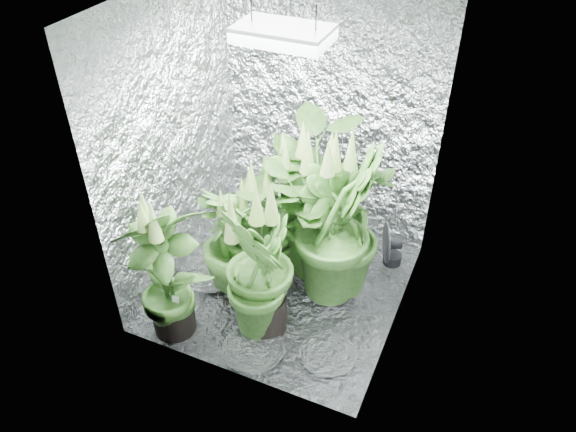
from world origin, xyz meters
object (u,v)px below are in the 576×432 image
(plant_b, at_px, (295,200))
(circulation_fan, at_px, (390,247))
(plant_g, at_px, (260,272))
(plant_e, at_px, (316,207))
(plant_d, at_px, (232,242))
(grow_lamp, at_px, (283,34))
(plant_a, at_px, (262,222))
(plant_c, at_px, (339,226))
(plant_f, at_px, (166,270))

(plant_b, height_order, circulation_fan, plant_b)
(plant_g, bearing_deg, circulation_fan, 58.01)
(circulation_fan, bearing_deg, plant_g, -144.91)
(plant_e, height_order, plant_g, plant_e)
(plant_d, bearing_deg, grow_lamp, 16.85)
(circulation_fan, bearing_deg, plant_e, -174.20)
(plant_a, height_order, plant_d, plant_a)
(grow_lamp, relative_size, plant_e, 0.42)
(grow_lamp, xyz_separation_m, plant_g, (0.02, -0.39, -1.34))
(plant_c, distance_m, circulation_fan, 0.66)
(grow_lamp, relative_size, plant_b, 0.50)
(plant_b, xyz_separation_m, plant_d, (-0.24, -0.52, -0.08))
(plant_f, relative_size, plant_g, 1.03)
(plant_b, distance_m, plant_f, 1.13)
(plant_a, relative_size, plant_b, 0.96)
(plant_b, bearing_deg, plant_a, -108.37)
(grow_lamp, distance_m, plant_b, 1.43)
(plant_e, distance_m, plant_f, 1.11)
(grow_lamp, distance_m, plant_f, 1.54)
(plant_b, xyz_separation_m, plant_g, (0.12, -0.81, 0.02))
(plant_d, distance_m, plant_f, 0.58)
(plant_b, height_order, plant_d, plant_b)
(plant_b, xyz_separation_m, plant_f, (-0.40, -1.06, 0.06))
(plant_b, height_order, plant_f, plant_f)
(plant_c, distance_m, plant_f, 1.14)
(plant_f, height_order, plant_g, plant_f)
(plant_d, distance_m, plant_g, 0.47)
(plant_c, xyz_separation_m, plant_e, (-0.23, 0.15, -0.02))
(plant_c, relative_size, plant_g, 1.13)
(plant_g, bearing_deg, plant_d, 141.05)
(plant_c, xyz_separation_m, circulation_fan, (0.27, 0.42, -0.43))
(plant_d, xyz_separation_m, plant_f, (-0.16, -0.54, 0.13))
(plant_c, bearing_deg, plant_e, 145.76)
(grow_lamp, xyz_separation_m, plant_c, (0.34, 0.13, -1.25))
(grow_lamp, distance_m, circulation_fan, 1.87)
(plant_g, bearing_deg, grow_lamp, 92.42)
(grow_lamp, xyz_separation_m, circulation_fan, (0.61, 0.55, -1.68))
(plant_d, height_order, plant_g, plant_g)
(circulation_fan, bearing_deg, grow_lamp, -160.74)
(plant_a, xyz_separation_m, plant_b, (0.11, 0.33, 0.01))
(grow_lamp, xyz_separation_m, plant_b, (-0.10, 0.42, -1.36))
(plant_a, distance_m, plant_g, 0.54)
(plant_f, xyz_separation_m, plant_g, (0.52, 0.25, -0.03))
(plant_c, relative_size, plant_e, 1.04)
(plant_c, height_order, plant_f, plant_c)
(plant_c, height_order, plant_g, plant_c)
(grow_lamp, xyz_separation_m, plant_f, (-0.50, -0.64, -1.31))
(plant_c, bearing_deg, plant_g, -121.73)
(plant_b, bearing_deg, circulation_fan, 10.47)
(plant_g, bearing_deg, plant_b, 98.29)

